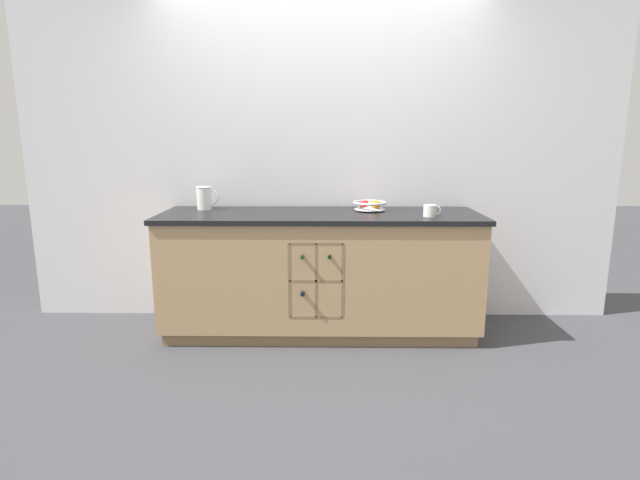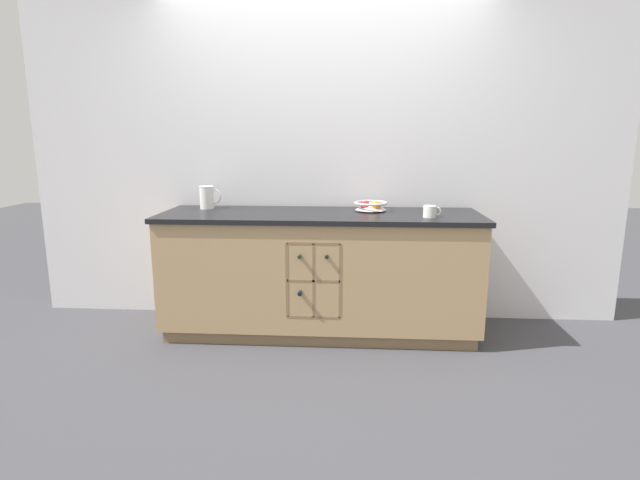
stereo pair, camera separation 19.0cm
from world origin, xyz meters
name	(u,v)px [view 1 (the left image)]	position (x,y,z in m)	size (l,w,h in m)	color
ground_plane	(320,331)	(0.00, 0.00, 0.00)	(14.00, 14.00, 0.00)	#424247
back_wall	(321,158)	(0.00, 0.40, 1.27)	(4.67, 0.06, 2.55)	white
kitchen_island	(320,273)	(0.00, 0.00, 0.46)	(2.31, 0.72, 0.90)	olive
fruit_bowl	(370,205)	(0.37, 0.12, 0.95)	(0.25, 0.25, 0.08)	silver
white_pitcher	(205,198)	(-0.87, 0.17, 0.99)	(0.17, 0.11, 0.17)	white
ceramic_mug	(430,211)	(0.76, -0.14, 0.94)	(0.12, 0.09, 0.08)	white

